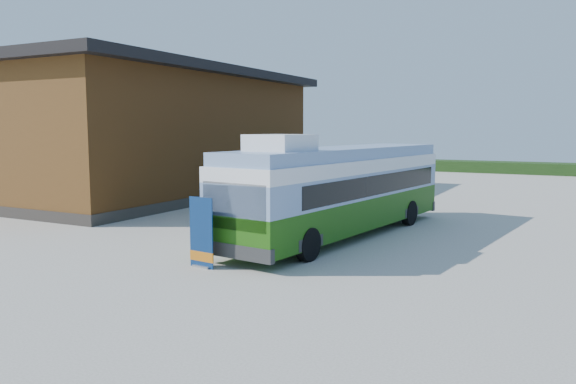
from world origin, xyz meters
The scene contains 10 objects.
ground centered at (0.00, 0.00, 0.00)m, with size 100.00×100.00×0.00m, color #BCB7AD.
barn centered at (-10.50, 10.00, 3.59)m, with size 9.60×21.20×7.50m.
hedge centered at (8.00, 38.00, 0.50)m, with size 40.00×3.00×1.00m, color #264419.
bus centered at (3.33, 2.95, 1.84)m, with size 4.27×12.79×3.86m.
awning centered at (1.30, 3.15, 2.81)m, with size 3.20×4.59×0.53m.
banner centered at (1.57, -3.43, 0.85)m, with size 0.90×0.26×2.07m.
picnic_table centered at (-2.14, 4.84, 0.61)m, with size 1.52×1.37×0.82m.
person_a centered at (-3.71, 10.10, 0.91)m, with size 0.66×0.44×1.82m, color #999999.
person_b centered at (-2.92, 8.45, 0.95)m, with size 0.92×0.72×1.90m, color #999999.
slurry_tanker centered at (-5.70, 14.98, 1.48)m, with size 3.72×6.59×2.57m.
Camera 1 is at (11.19, -16.50, 4.05)m, focal length 35.00 mm.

